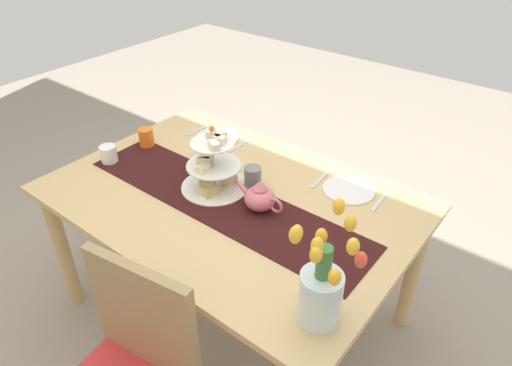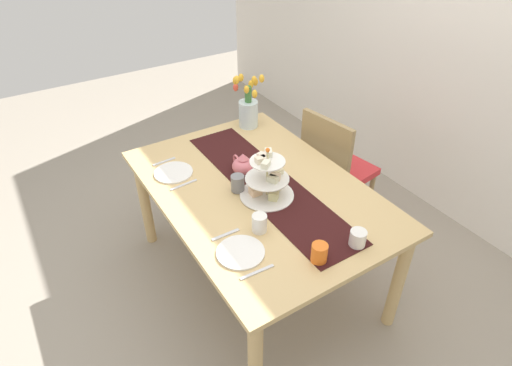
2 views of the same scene
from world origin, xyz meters
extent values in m
plane|color=gray|center=(0.00, 0.00, 0.00)|extent=(8.00, 8.00, 0.00)
cube|color=silver|center=(0.00, 1.64, 1.30)|extent=(6.00, 0.08, 2.60)
cube|color=tan|center=(0.00, 0.00, 0.72)|extent=(1.57, 1.08, 0.03)
cylinder|color=tan|center=(-0.71, -0.47, 0.35)|extent=(0.07, 0.07, 0.71)
cylinder|color=tan|center=(0.71, -0.47, 0.35)|extent=(0.07, 0.07, 0.71)
cylinder|color=tan|center=(-0.71, 0.47, 0.35)|extent=(0.07, 0.07, 0.71)
cylinder|color=tan|center=(0.71, 0.47, 0.35)|extent=(0.07, 0.07, 0.71)
cylinder|color=#9C8254|center=(-0.06, 1.04, 0.21)|extent=(0.04, 0.04, 0.41)
cylinder|color=#9C8254|center=(-0.42, 0.99, 0.21)|extent=(0.04, 0.04, 0.41)
cylinder|color=#9C8254|center=(-0.01, 0.69, 0.21)|extent=(0.04, 0.04, 0.41)
cylinder|color=#9C8254|center=(-0.36, 0.63, 0.21)|extent=(0.04, 0.04, 0.41)
cube|color=red|center=(-0.21, 0.84, 0.43)|extent=(0.48, 0.48, 0.05)
cube|color=#9C8254|center=(-0.18, 0.65, 0.69)|extent=(0.42, 0.10, 0.45)
cube|color=black|center=(0.00, 0.06, 0.74)|extent=(1.38, 0.32, 0.00)
cylinder|color=beige|center=(0.09, 0.00, 0.88)|extent=(0.01, 0.01, 0.28)
cylinder|color=white|center=(0.09, 0.00, 0.74)|extent=(0.30, 0.30, 0.01)
cylinder|color=white|center=(0.09, 0.00, 0.85)|extent=(0.24, 0.24, 0.01)
cylinder|color=white|center=(0.09, 0.00, 0.96)|extent=(0.19, 0.19, 0.01)
cube|color=beige|center=(0.14, 0.01, 0.77)|extent=(0.07, 0.07, 0.05)
cube|color=#DDC577|center=(0.07, 0.07, 0.77)|extent=(0.07, 0.07, 0.04)
cube|color=beige|center=(0.05, -0.05, 0.77)|extent=(0.06, 0.06, 0.04)
cube|color=beige|center=(0.13, 0.01, 0.87)|extent=(0.07, 0.06, 0.03)
cube|color=beige|center=(0.12, 0.03, 0.87)|extent=(0.07, 0.06, 0.03)
cube|color=#F2E6B6|center=(0.09, 0.07, 0.87)|extent=(0.04, 0.06, 0.03)
cube|color=#E9E9CB|center=(0.05, 0.04, 0.98)|extent=(0.07, 0.06, 0.03)
cube|color=beige|center=(0.06, -0.01, 0.98)|extent=(0.06, 0.05, 0.03)
cube|color=beige|center=(0.08, -0.04, 0.98)|extent=(0.04, 0.06, 0.03)
cube|color=silver|center=(0.13, -0.04, 0.98)|extent=(0.06, 0.07, 0.03)
sphere|color=orange|center=(0.09, 0.00, 1.03)|extent=(0.02, 0.02, 0.02)
ellipsoid|color=#D66B75|center=(-0.16, 0.00, 0.79)|extent=(0.13, 0.13, 0.10)
cone|color=#D66B75|center=(-0.16, 0.00, 0.86)|extent=(0.06, 0.06, 0.04)
cylinder|color=#D66B75|center=(-0.07, 0.00, 0.80)|extent=(0.07, 0.02, 0.06)
torus|color=#D66B75|center=(-0.24, 0.00, 0.79)|extent=(0.07, 0.01, 0.07)
cylinder|color=silver|center=(-0.66, 0.34, 0.83)|extent=(0.13, 0.13, 0.18)
cylinder|color=#3D7538|center=(-0.66, 0.34, 0.97)|extent=(0.05, 0.05, 0.12)
ellipsoid|color=yellow|center=(-0.55, 0.32, 1.02)|extent=(0.04, 0.04, 0.06)
ellipsoid|color=yellow|center=(-0.60, 0.41, 1.09)|extent=(0.04, 0.04, 0.06)
ellipsoid|color=yellow|center=(-0.66, 0.38, 1.07)|extent=(0.04, 0.04, 0.06)
ellipsoid|color=yellow|center=(-0.66, 0.40, 1.05)|extent=(0.04, 0.04, 0.06)
ellipsoid|color=yellow|center=(-0.73, 0.40, 1.01)|extent=(0.04, 0.04, 0.06)
ellipsoid|color=yellow|center=(-0.73, 0.33, 1.07)|extent=(0.04, 0.04, 0.06)
ellipsoid|color=#EF4C38|center=(-0.75, 0.29, 1.00)|extent=(0.04, 0.04, 0.06)
ellipsoid|color=yellow|center=(-0.69, 0.26, 1.08)|extent=(0.04, 0.04, 0.06)
ellipsoid|color=yellow|center=(-0.64, 0.24, 1.11)|extent=(0.04, 0.04, 0.06)
ellipsoid|color=yellow|center=(-0.62, 0.31, 1.03)|extent=(0.04, 0.04, 0.06)
cylinder|color=white|center=(0.64, 0.15, 0.78)|extent=(0.08, 0.08, 0.08)
cylinder|color=white|center=(-0.39, -0.35, 0.74)|extent=(0.23, 0.23, 0.01)
cube|color=silver|center=(-0.54, -0.35, 0.74)|extent=(0.02, 0.15, 0.01)
cube|color=silver|center=(-0.25, -0.35, 0.74)|extent=(0.03, 0.17, 0.01)
cylinder|color=white|center=(0.39, -0.35, 0.74)|extent=(0.23, 0.23, 0.01)
cube|color=silver|center=(0.25, -0.35, 0.74)|extent=(0.02, 0.15, 0.01)
cube|color=silver|center=(0.54, -0.35, 0.74)|extent=(0.02, 0.17, 0.01)
cylinder|color=slate|center=(-0.04, -0.11, 0.79)|extent=(0.08, 0.08, 0.09)
cylinder|color=white|center=(0.31, -0.19, 0.78)|extent=(0.08, 0.08, 0.09)
cylinder|color=orange|center=(0.63, -0.07, 0.78)|extent=(0.08, 0.08, 0.09)
camera|label=1|loc=(-1.11, 1.22, 1.90)|focal=32.34mm
camera|label=2|loc=(1.65, -1.06, 2.18)|focal=30.12mm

